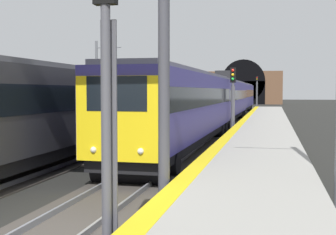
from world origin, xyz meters
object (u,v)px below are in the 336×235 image
object	(u,v)px
railway_signal_near	(106,77)
railway_signal_far	(257,90)
train_adjacent_platform	(168,99)
railway_signal_mid	(233,94)
overhead_signal_gantry	(6,0)
train_main_approaching	(224,99)
catenary_mast_far	(97,82)

from	to	relation	value
railway_signal_near	railway_signal_far	distance (m)	74.36
train_adjacent_platform	railway_signal_mid	distance (m)	9.55
railway_signal_mid	overhead_signal_gantry	bearing A→B (deg)	-10.63
railway_signal_near	overhead_signal_gantry	distance (m)	5.77
train_adjacent_platform	railway_signal_far	bearing A→B (deg)	171.10
railway_signal_mid	railway_signal_far	bearing A→B (deg)	-180.00
railway_signal_near	train_main_approaching	bearing A→B (deg)	-177.19
railway_signal_near	railway_signal_far	world-z (taller)	railway_signal_far
train_adjacent_platform	railway_signal_mid	bearing A→B (deg)	40.54
overhead_signal_gantry	catenary_mast_far	size ratio (longest dim) A/B	1.16
train_adjacent_platform	overhead_signal_gantry	world-z (taller)	overhead_signal_gantry
railway_signal_mid	catenary_mast_far	world-z (taller)	catenary_mast_far
catenary_mast_far	overhead_signal_gantry	bearing A→B (deg)	-163.11
railway_signal_mid	railway_signal_far	world-z (taller)	railway_signal_far
railway_signal_near	railway_signal_far	xyz separation A→B (m)	(74.36, -0.00, -0.11)
railway_signal_near	catenary_mast_far	bearing A→B (deg)	-158.21
train_adjacent_platform	railway_signal_mid	size ratio (longest dim) A/B	13.48
railway_signal_near	railway_signal_mid	world-z (taller)	railway_signal_near
overhead_signal_gantry	catenary_mast_far	world-z (taller)	catenary_mast_far
train_adjacent_platform	train_main_approaching	bearing A→B (deg)	137.29
railway_signal_far	catenary_mast_far	bearing A→B (deg)	-15.81
railway_signal_mid	railway_signal_far	size ratio (longest dim) A/B	0.84
railway_signal_far	catenary_mast_far	distance (m)	45.24
train_adjacent_platform	railway_signal_near	bearing A→B (deg)	10.53
railway_signal_far	overhead_signal_gantry	distance (m)	70.98
train_main_approaching	catenary_mast_far	distance (m)	12.33
train_main_approaching	overhead_signal_gantry	xyz separation A→B (m)	(-33.59, 2.22, 3.14)
railway_signal_mid	overhead_signal_gantry	world-z (taller)	overhead_signal_gantry
overhead_signal_gantry	catenary_mast_far	distance (m)	28.58
train_adjacent_platform	overhead_signal_gantry	size ratio (longest dim) A/B	7.38
train_main_approaching	overhead_signal_gantry	size ratio (longest dim) A/B	7.15
railway_signal_far	overhead_signal_gantry	world-z (taller)	overhead_signal_gantry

